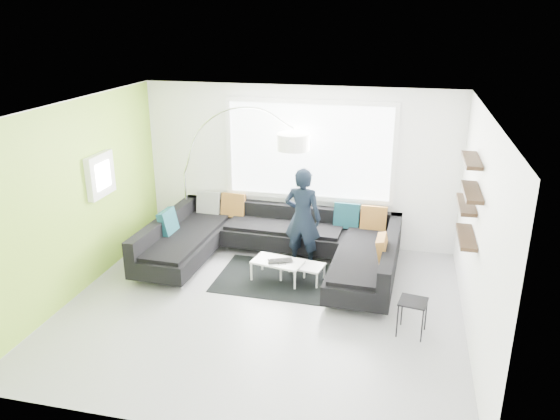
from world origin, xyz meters
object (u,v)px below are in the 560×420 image
object	(u,v)px
arc_lamp	(184,173)
laptop	(281,262)
coffee_table	(290,271)
person	(303,218)
side_table	(412,317)
sectional_sofa	(272,247)

from	to	relation	value
arc_lamp	laptop	bearing A→B (deg)	-24.55
coffee_table	person	bearing A→B (deg)	93.18
arc_lamp	coffee_table	bearing A→B (deg)	-20.97
arc_lamp	side_table	size ratio (longest dim) A/B	5.24
arc_lamp	person	size ratio (longest dim) A/B	1.50
sectional_sofa	coffee_table	distance (m)	0.55
arc_lamp	laptop	distance (m)	2.66
sectional_sofa	arc_lamp	world-z (taller)	arc_lamp
arc_lamp	side_table	bearing A→B (deg)	-21.64
arc_lamp	laptop	size ratio (longest dim) A/B	5.62
side_table	person	distance (m)	2.52
person	laptop	world-z (taller)	person
laptop	person	bearing A→B (deg)	50.95
person	laptop	distance (m)	0.87
sectional_sofa	arc_lamp	bearing A→B (deg)	155.58
arc_lamp	laptop	xyz separation A→B (m)	(2.09, -1.37, -0.90)
arc_lamp	person	xyz separation A→B (m)	(2.28, -0.68, -0.41)
laptop	arc_lamp	bearing A→B (deg)	123.45
coffee_table	person	distance (m)	0.89
person	laptop	xyz separation A→B (m)	(-0.20, -0.69, -0.49)
sectional_sofa	side_table	world-z (taller)	sectional_sofa
arc_lamp	person	bearing A→B (deg)	-7.83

